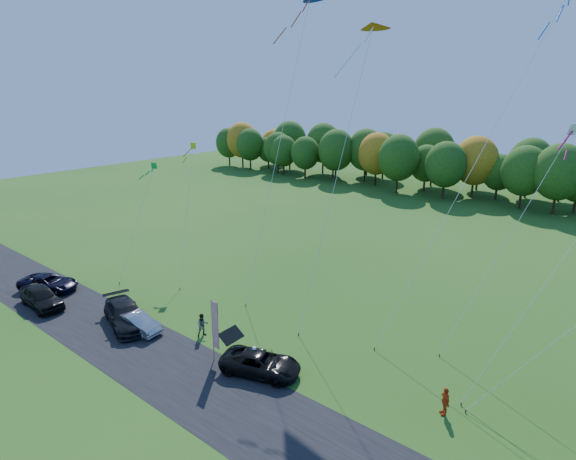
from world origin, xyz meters
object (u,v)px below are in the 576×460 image
Objects in this scene: black_suv at (261,363)px; feather_flag at (215,324)px; silver_sedan at (136,322)px; person_east at (445,401)px.

black_suv is 3.77m from feather_flag.
silver_sedan is 2.52× the size of person_east.
person_east reaches higher than silver_sedan.
black_suv reaches higher than silver_sedan.
person_east is 14.14m from feather_flag.
silver_sedan is at bearing -172.86° from feather_flag.
black_suv is 10.69m from silver_sedan.
person_east is (20.81, 5.15, 0.14)m from silver_sedan.
silver_sedan is 0.95× the size of feather_flag.
feather_flag is (-3.10, -0.83, 1.99)m from black_suv.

